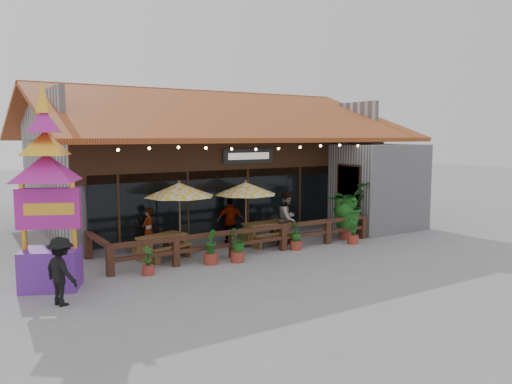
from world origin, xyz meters
TOP-DOWN VIEW (x-y plane):
  - ground at (0.00, 0.00)m, footprint 100.00×100.00m
  - restaurant_building at (0.26, 6.61)m, footprint 15.50×14.73m
  - patio_railing at (-2.25, -0.27)m, footprint 10.00×2.60m
  - umbrella_left at (-3.78, 0.80)m, footprint 2.74×2.74m
  - umbrella_right at (-1.26, 0.73)m, footprint 2.73×2.73m
  - picnic_table_left at (-4.47, 0.70)m, footprint 1.94×1.81m
  - picnic_table_right at (-0.44, 0.66)m, footprint 1.69×1.46m
  - thai_sign_tower at (-8.13, -0.83)m, footprint 2.79×2.79m
  - tropical_plant at (2.70, -0.25)m, footprint 1.98×1.86m
  - diner_a at (-4.64, 1.46)m, footprint 0.69×0.65m
  - diner_b at (0.20, 0.20)m, footprint 1.18×1.10m
  - diner_c at (-1.47, 1.49)m, footprint 1.08×0.74m
  - pedestrian at (-8.15, -2.30)m, footprint 0.95×1.20m
  - planter_a at (-5.55, -0.95)m, footprint 0.34×0.34m
  - planter_b at (-3.48, -0.82)m, footprint 0.47×0.50m
  - planter_c at (-2.65, -1.04)m, footprint 0.82×0.84m
  - planter_d at (-0.06, -0.67)m, footprint 0.50×0.50m
  - planter_e at (2.29, -1.02)m, footprint 0.41×0.42m

SIDE VIEW (x-z plane):
  - ground at x=0.00m, z-range 0.00..0.00m
  - planter_a at x=-5.55m, z-range -0.07..0.78m
  - planter_e at x=2.29m, z-range -0.08..0.92m
  - planter_d at x=-0.06m, z-range -0.02..0.95m
  - planter_b at x=-3.48m, z-range -0.05..1.02m
  - picnic_table_left at x=-4.47m, z-range 0.13..0.90m
  - picnic_table_right at x=-0.44m, z-range 0.14..0.95m
  - planter_c at x=-2.65m, z-range 0.06..1.11m
  - patio_railing at x=-2.25m, z-range 0.15..1.07m
  - diner_a at x=-4.64m, z-range 0.00..1.58m
  - pedestrian at x=-8.15m, z-range 0.00..1.62m
  - diner_c at x=-1.47m, z-range 0.00..1.71m
  - diner_b at x=0.20m, z-range 0.00..1.93m
  - tropical_plant at x=2.70m, z-range 0.16..2.37m
  - umbrella_right at x=-1.26m, z-range 0.89..3.28m
  - umbrella_left at x=-3.78m, z-range 0.93..3.43m
  - restaurant_building at x=0.26m, z-range -0.84..5.25m
  - thai_sign_tower at x=-8.13m, z-range 0.16..5.87m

